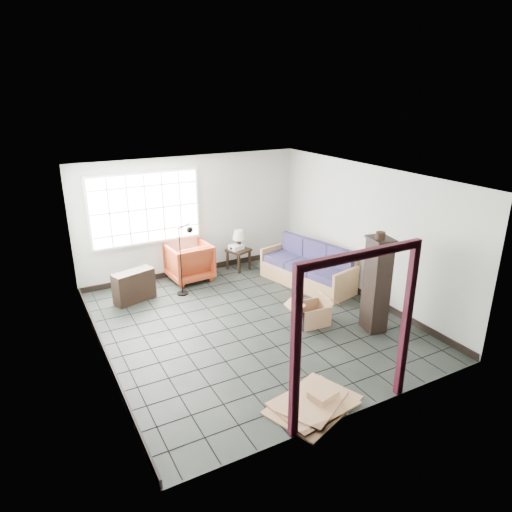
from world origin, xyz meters
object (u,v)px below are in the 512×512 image
side_table (238,253)px  armchair (189,260)px  tall_shelf (377,284)px  futon_sofa (309,269)px

side_table → armchair: bearing=180.0°
armchair → tall_shelf: size_ratio=0.54×
futon_sofa → armchair: (-2.13, 1.46, 0.12)m
futon_sofa → side_table: bearing=109.0°
side_table → tall_shelf: bearing=-77.4°
armchair → side_table: 1.20m
armchair → futon_sofa: bearing=142.1°
side_table → tall_shelf: tall_shelf is taller
side_table → tall_shelf: size_ratio=0.35×
futon_sofa → armchair: bearing=131.9°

